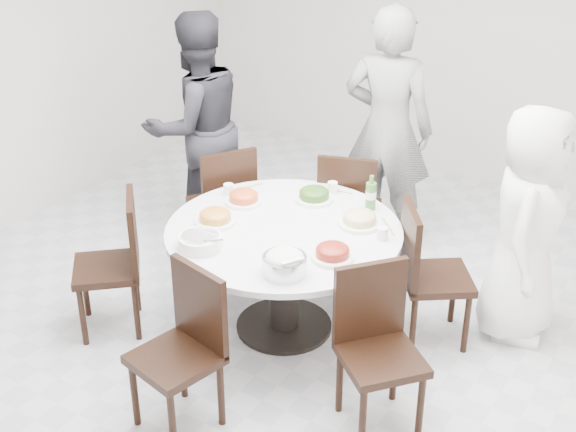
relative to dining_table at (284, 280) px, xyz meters
The scene contains 22 objects.
floor 0.48m from the dining_table, ahead, with size 6.00×6.00×0.01m, color silver.
wall_back 3.16m from the dining_table, 84.37° to the left, with size 6.00×0.01×2.80m, color beige.
dining_table is the anchor object (origin of this frame).
chair_ne 0.98m from the dining_table, 26.10° to the left, with size 0.42×0.42×0.95m, color black.
chair_n 0.98m from the dining_table, 92.57° to the left, with size 0.42×0.42×0.95m, color black.
chair_nw 1.05m from the dining_table, 149.30° to the left, with size 0.42×0.42×0.95m, color black.
chair_sw 1.15m from the dining_table, 148.13° to the right, with size 0.42×0.42×0.95m, color black.
chair_s 1.11m from the dining_table, 89.67° to the right, with size 0.42×0.42×0.95m, color black.
chair_se 1.08m from the dining_table, 27.88° to the right, with size 0.42×0.42×0.95m, color black.
diner_right 1.58m from the dining_table, 31.83° to the left, with size 0.77×0.50×1.57m, color white.
diner_middle 1.56m from the dining_table, 89.90° to the left, with size 0.69×0.45×1.89m, color black.
diner_left 1.65m from the dining_table, 148.35° to the left, with size 0.87×0.68×1.79m, color black.
dish_greens 0.61m from the dining_table, 95.73° to the left, with size 0.26×0.26×0.07m, color white.
dish_pale 0.63m from the dining_table, 38.71° to the left, with size 0.27×0.27×0.07m, color white.
dish_orange 0.61m from the dining_table, 158.90° to the left, with size 0.25×0.25×0.07m, color white.
dish_redbrown 0.62m from the dining_table, 19.71° to the right, with size 0.25×0.25×0.06m, color white.
dish_tofu 0.60m from the dining_table, 157.67° to the right, with size 0.26×0.26×0.07m, color white.
rice_bowl 0.69m from the dining_table, 56.86° to the right, with size 0.25×0.25×0.11m, color silver.
soup_bowl 0.69m from the dining_table, 122.32° to the right, with size 0.26×0.26×0.08m, color white.
beverage_bottle 0.81m from the dining_table, 58.57° to the left, with size 0.07×0.07×0.24m, color #37722D.
tea_cups 0.73m from the dining_table, 88.89° to the left, with size 0.07×0.07×0.08m, color white.
chopsticks 0.76m from the dining_table, 90.67° to the left, with size 0.24×0.04×0.01m, color tan, non-canonical shape.
Camera 1 is at (2.11, -3.70, 3.14)m, focal length 50.00 mm.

